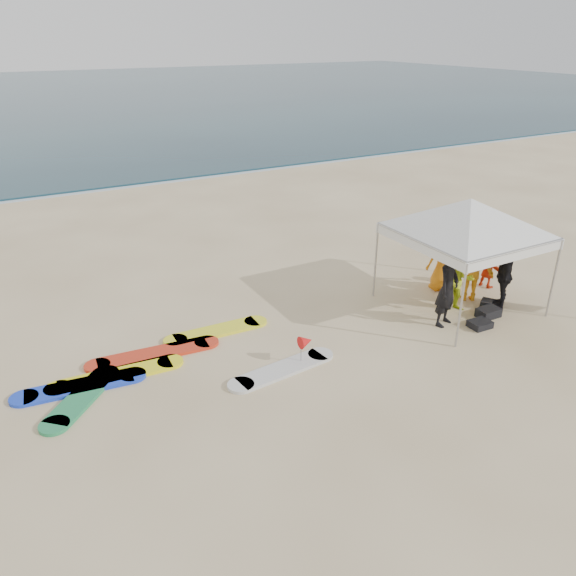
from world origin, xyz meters
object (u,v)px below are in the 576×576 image
Objects in this scene: marker_pennant at (306,342)px; person_black_b at (504,275)px; person_seated at (488,269)px; canopy_tent at (471,199)px; person_black_a at (448,288)px; person_orange_b at (444,257)px; surfboard_spread at (158,367)px; person_yellow at (458,281)px; person_orange_a at (472,267)px.

person_black_b is at bearing -1.14° from marker_pennant.
person_seated is 0.24× the size of canopy_tent.
person_orange_b is (1.35, 1.56, -0.03)m from person_black_a.
surfboard_spread is at bearing 78.41° from person_seated.
person_black_a is 1.03× the size of person_orange_b.
person_yellow reaches higher than surfboard_spread.
canopy_tent reaches higher than person_yellow.
canopy_tent is at bearing 98.41° from person_seated.
person_black_b is at bearing 139.91° from person_seated.
person_black_b is 0.95× the size of person_orange_b.
marker_pennant is at bearing 156.81° from person_black_a.
person_black_b is at bearing 151.72° from person_orange_a.
person_yellow is 2.02m from canopy_tent.
person_yellow is 7.40m from surfboard_spread.
person_orange_a is 0.31× the size of surfboard_spread.
marker_pennant is at bearing 38.38° from person_orange_a.
person_yellow is (0.76, 0.40, -0.14)m from person_black_a.
person_orange_b is 2.84× the size of marker_pennant.
surfboard_spread is at bearing 146.71° from person_black_a.
person_black_a is 1.92m from person_black_b.
person_yellow reaches higher than person_seated.
person_orange_b is at bearing 15.57° from marker_pennant.
person_seated is (2.54, 1.06, -0.41)m from person_black_a.
canopy_tent is (-0.36, -0.99, 1.88)m from person_orange_b.
person_black_a is at bearing -12.23° from surfboard_spread.
person_seated is (0.62, 1.04, -0.34)m from person_black_b.
person_orange_b is at bearing 69.92° from canopy_tent.
person_black_a is at bearing -2.13° from marker_pennant.
canopy_tent reaches higher than person_black_b.
person_yellow is at bearing -7.97° from surfboard_spread.
person_black_b is at bearing 117.68° from person_orange_b.
person_black_b is (0.39, -0.69, -0.05)m from person_orange_a.
canopy_tent is (-1.55, -0.50, 2.27)m from person_seated.
canopy_tent is 0.73× the size of surfboard_spread.
marker_pennant is (-5.66, 0.11, -0.37)m from person_black_b.
person_orange_a is 1.06× the size of person_black_b.
person_orange_a is 2.86× the size of marker_pennant.
person_orange_a is 1.01× the size of person_orange_b.
person_seated reaches higher than surfboard_spread.
person_yellow is at bearing -60.06° from person_black_b.
person_orange_a is at bearing -4.94° from surfboard_spread.
person_yellow is 1.52× the size of person_seated.
person_black_a is at bearing 103.39° from person_seated.
person_orange_a is at bearing 4.22° from person_black_a.
person_black_a is 1.02× the size of person_orange_a.
marker_pennant is at bearing -156.13° from person_yellow.
marker_pennant is (-5.26, -0.58, -0.42)m from person_orange_a.
person_yellow is 1.22m from person_black_b.
person_orange_a is 8.14m from surfboard_spread.
person_orange_b is at bearing -111.93° from person_black_b.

